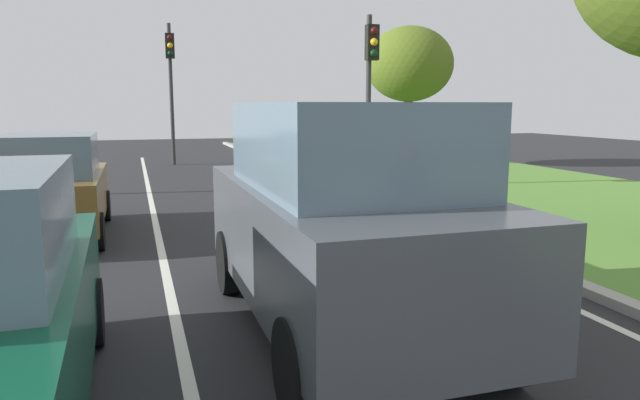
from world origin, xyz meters
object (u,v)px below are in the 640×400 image
at_px(traffic_light_far_median, 171,72).
at_px(tree_roadside_far, 409,65).
at_px(car_hatchback_far, 52,187).
at_px(traffic_light_near_right, 370,73).
at_px(car_suv_ahead, 342,218).

distance_m(traffic_light_far_median, tree_roadside_far, 8.81).
height_order(car_hatchback_far, traffic_light_near_right, traffic_light_near_right).
xyz_separation_m(traffic_light_near_right, tree_roadside_far, (3.65, 5.15, 0.61)).
xyz_separation_m(car_hatchback_far, traffic_light_near_right, (7.40, 3.79, 2.21)).
distance_m(car_hatchback_far, traffic_light_far_median, 12.64).
bearing_deg(car_suv_ahead, tree_roadside_far, 61.44).
relative_size(car_hatchback_far, traffic_light_near_right, 0.81).
distance_m(car_hatchback_far, traffic_light_near_right, 8.60).
bearing_deg(tree_roadside_far, traffic_light_far_median, 159.32).
height_order(traffic_light_near_right, traffic_light_far_median, traffic_light_far_median).
height_order(car_suv_ahead, traffic_light_far_median, traffic_light_far_median).
bearing_deg(traffic_light_far_median, car_suv_ahead, -88.49).
bearing_deg(car_hatchback_far, traffic_light_far_median, 76.93).
relative_size(car_suv_ahead, tree_roadside_far, 0.89).
bearing_deg(tree_roadside_far, traffic_light_near_right, -125.33).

